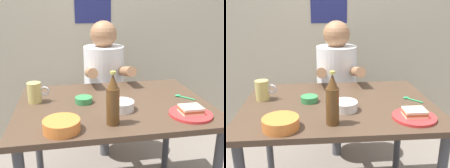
{
  "view_description": "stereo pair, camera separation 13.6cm",
  "coord_description": "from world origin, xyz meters",
  "views": [
    {
      "loc": [
        -0.26,
        -1.38,
        1.3
      ],
      "look_at": [
        0.0,
        0.05,
        0.84
      ],
      "focal_mm": 41.34,
      "sensor_mm": 36.0,
      "label": 1
    },
    {
      "loc": [
        -0.12,
        -1.39,
        1.3
      ],
      "look_at": [
        0.0,
        0.05,
        0.84
      ],
      "focal_mm": 41.34,
      "sensor_mm": 36.0,
      "label": 2
    }
  ],
  "objects": [
    {
      "name": "person_seated",
      "position": [
        0.04,
        0.62,
        0.77
      ],
      "size": [
        0.33,
        0.56,
        0.72
      ],
      "color": "white",
      "rests_on": "stool"
    },
    {
      "name": "dining_table",
      "position": [
        0.0,
        0.0,
        0.65
      ],
      "size": [
        1.1,
        0.8,
        0.74
      ],
      "color": "#4C3828",
      "rests_on": "ground"
    },
    {
      "name": "spoon",
      "position": [
        0.43,
        0.02,
        0.75
      ],
      "size": [
        0.09,
        0.1,
        0.01
      ],
      "color": "#26A559",
      "rests_on": "dining_table"
    },
    {
      "name": "dip_bowl_green",
      "position": [
        -0.17,
        0.03,
        0.76
      ],
      "size": [
        0.1,
        0.1,
        0.03
      ],
      "color": "#388C4C",
      "rests_on": "dining_table"
    },
    {
      "name": "plate_orange",
      "position": [
        0.36,
        -0.24,
        0.75
      ],
      "size": [
        0.22,
        0.22,
        0.01
      ],
      "primitive_type": "cylinder",
      "color": "red",
      "rests_on": "dining_table"
    },
    {
      "name": "soup_bowl_orange",
      "position": [
        -0.29,
        -0.3,
        0.77
      ],
      "size": [
        0.17,
        0.17,
        0.05
      ],
      "color": "orange",
      "rests_on": "dining_table"
    },
    {
      "name": "wall_back",
      "position": [
        0.0,
        1.05,
        1.3
      ],
      "size": [
        4.4,
        0.09,
        2.6
      ],
      "color": "#BCB299",
      "rests_on": "ground"
    },
    {
      "name": "beer_bottle",
      "position": [
        -0.05,
        -0.27,
        0.86
      ],
      "size": [
        0.06,
        0.06,
        0.26
      ],
      "color": "#593819",
      "rests_on": "dining_table"
    },
    {
      "name": "stool",
      "position": [
        0.04,
        0.63,
        0.35
      ],
      "size": [
        0.34,
        0.34,
        0.45
      ],
      "color": "#4C4C51",
      "rests_on": "ground"
    },
    {
      "name": "sandwich",
      "position": [
        0.36,
        -0.24,
        0.77
      ],
      "size": [
        0.11,
        0.09,
        0.04
      ],
      "color": "beige",
      "rests_on": "plate_orange"
    },
    {
      "name": "rice_bowl_white",
      "position": [
        0.02,
        -0.11,
        0.77
      ],
      "size": [
        0.14,
        0.14,
        0.05
      ],
      "color": "silver",
      "rests_on": "dining_table"
    },
    {
      "name": "beer_mug",
      "position": [
        -0.45,
        0.09,
        0.8
      ],
      "size": [
        0.13,
        0.08,
        0.12
      ],
      "color": "#D1BC66",
      "rests_on": "dining_table"
    }
  ]
}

